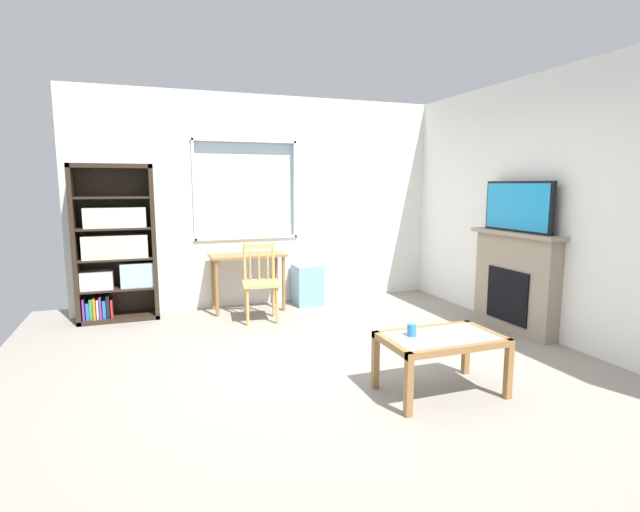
# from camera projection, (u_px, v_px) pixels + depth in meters

# --- Properties ---
(ground) EXTENTS (5.80, 6.13, 0.02)m
(ground) POSITION_uv_depth(u_px,v_px,m) (332.00, 369.00, 4.25)
(ground) COLOR gray
(wall_back_with_window) EXTENTS (4.80, 0.15, 2.74)m
(wall_back_with_window) POSITION_uv_depth(u_px,v_px,m) (265.00, 203.00, 6.45)
(wall_back_with_window) COLOR white
(wall_back_with_window) RESTS_ON ground
(wall_right) EXTENTS (0.12, 5.33, 2.74)m
(wall_right) POSITION_uv_depth(u_px,v_px,m) (560.00, 207.00, 4.88)
(wall_right) COLOR white
(wall_right) RESTS_ON ground
(bookshelf) EXTENTS (0.90, 0.38, 1.83)m
(bookshelf) POSITION_uv_depth(u_px,v_px,m) (116.00, 248.00, 5.67)
(bookshelf) COLOR #2D2319
(bookshelf) RESTS_ON ground
(desk_under_window) EXTENTS (0.94, 0.46, 0.73)m
(desk_under_window) POSITION_uv_depth(u_px,v_px,m) (248.00, 264.00, 6.12)
(desk_under_window) COLOR olive
(desk_under_window) RESTS_ON ground
(wooden_chair) EXTENTS (0.47, 0.45, 0.90)m
(wooden_chair) POSITION_uv_depth(u_px,v_px,m) (260.00, 282.00, 5.68)
(wooden_chair) COLOR tan
(wooden_chair) RESTS_ON ground
(plastic_drawer_unit) EXTENTS (0.35, 0.40, 0.53)m
(plastic_drawer_unit) POSITION_uv_depth(u_px,v_px,m) (307.00, 285.00, 6.49)
(plastic_drawer_unit) COLOR #72ADDB
(plastic_drawer_unit) RESTS_ON ground
(fireplace) EXTENTS (0.26, 1.22, 1.09)m
(fireplace) POSITION_uv_depth(u_px,v_px,m) (515.00, 281.00, 5.31)
(fireplace) COLOR gray
(fireplace) RESTS_ON ground
(tv) EXTENTS (0.06, 0.97, 0.54)m
(tv) POSITION_uv_depth(u_px,v_px,m) (518.00, 207.00, 5.19)
(tv) COLOR black
(tv) RESTS_ON fireplace
(coffee_table) EXTENTS (0.90, 0.56, 0.46)m
(coffee_table) POSITION_uv_depth(u_px,v_px,m) (441.00, 345.00, 3.69)
(coffee_table) COLOR #8C9E99
(coffee_table) RESTS_ON ground
(sippy_cup) EXTENTS (0.07, 0.07, 0.09)m
(sippy_cup) POSITION_uv_depth(u_px,v_px,m) (412.00, 330.00, 3.67)
(sippy_cup) COLOR #337FD6
(sippy_cup) RESTS_ON coffee_table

